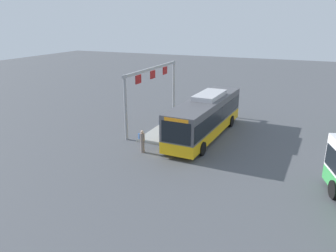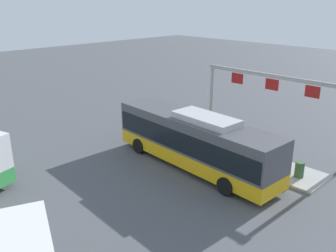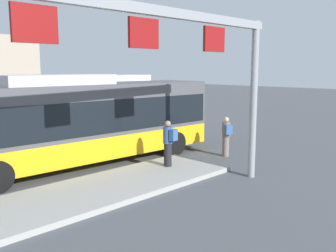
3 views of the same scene
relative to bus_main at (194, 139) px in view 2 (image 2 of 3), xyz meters
The scene contains 7 objects.
ground_plane 1.81m from the bus_main, ahead, with size 120.00×120.00×0.00m, color #4C4F54.
platform_curb 3.95m from the bus_main, 116.78° to the right, with size 10.00×2.80×0.16m, color #9E9E99.
bus_main is the anchor object (origin of this frame).
person_boarding 6.06m from the bus_main, 31.23° to the right, with size 0.53×0.61×1.67m.
person_waiting_near 3.54m from the bus_main, 57.91° to the right, with size 0.38×0.55×1.67m.
platform_sign_gantry 6.07m from the bus_main, 106.48° to the right, with size 10.16×0.24×5.20m.
trash_bin 6.17m from the bus_main, 150.15° to the right, with size 0.52×0.52×0.90m, color #2D5133.
Camera 2 is at (-13.49, 15.36, 9.72)m, focal length 39.34 mm.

